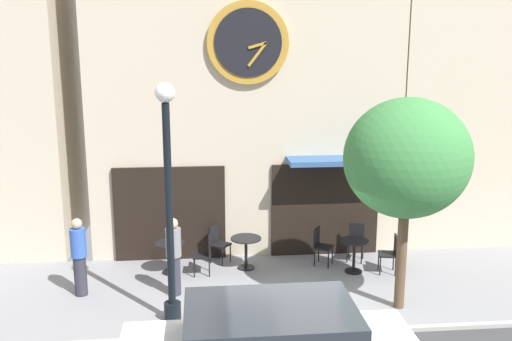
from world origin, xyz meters
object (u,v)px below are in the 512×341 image
(cafe_table_near_curb, at_px, (170,252))
(pedestrian_blue, at_px, (79,256))
(cafe_table_rightmost, at_px, (354,250))
(cafe_chair_facing_wall, at_px, (218,241))
(cafe_chair_mid_row, at_px, (391,251))
(cafe_chair_corner, at_px, (320,243))
(street_tree, at_px, (407,159))
(cafe_table_center_left, at_px, (246,247))
(cafe_chair_curbside, at_px, (205,252))
(cafe_chair_by_entrance, at_px, (356,239))
(street_lamp, at_px, (169,205))
(pedestrian_grey, at_px, (174,256))

(cafe_table_near_curb, xyz_separation_m, pedestrian_blue, (-1.81, -1.02, 0.35))
(cafe_table_near_curb, bearing_deg, cafe_table_rightmost, -4.67)
(cafe_table_near_curb, relative_size, cafe_chair_facing_wall, 0.81)
(cafe_chair_facing_wall, distance_m, pedestrian_blue, 3.32)
(cafe_chair_mid_row, bearing_deg, cafe_chair_corner, 156.71)
(cafe_chair_facing_wall, height_order, cafe_chair_corner, same)
(street_tree, relative_size, cafe_chair_facing_wall, 4.65)
(cafe_table_center_left, distance_m, cafe_chair_curbside, 0.98)
(cafe_table_center_left, height_order, cafe_chair_curbside, cafe_chair_curbside)
(cafe_chair_corner, distance_m, cafe_chair_mid_row, 1.64)
(cafe_chair_curbside, bearing_deg, cafe_chair_by_entrance, 8.81)
(street_lamp, relative_size, cafe_table_rightmost, 5.84)
(street_tree, distance_m, cafe_table_near_curb, 5.70)
(cafe_table_center_left, height_order, cafe_chair_corner, cafe_chair_corner)
(cafe_table_rightmost, xyz_separation_m, cafe_chair_corner, (-0.68, 0.51, 0.01))
(cafe_chair_facing_wall, distance_m, cafe_chair_corner, 2.46)
(cafe_table_rightmost, bearing_deg, pedestrian_blue, -173.62)
(pedestrian_blue, bearing_deg, cafe_chair_curbside, 18.32)
(cafe_table_rightmost, bearing_deg, cafe_chair_curbside, 176.82)
(cafe_chair_facing_wall, height_order, cafe_chair_curbside, same)
(street_lamp, distance_m, pedestrian_blue, 2.76)
(street_tree, xyz_separation_m, cafe_chair_mid_row, (0.40, 1.71, -2.50))
(street_tree, xyz_separation_m, pedestrian_grey, (-4.48, 1.01, -2.16))
(street_lamp, xyz_separation_m, cafe_chair_by_entrance, (4.29, 2.74, -1.75))
(street_lamp, xyz_separation_m, cafe_table_center_left, (1.58, 2.44, -1.75))
(cafe_chair_facing_wall, distance_m, cafe_chair_mid_row, 4.07)
(cafe_table_near_curb, height_order, cafe_chair_facing_wall, cafe_chair_facing_wall)
(cafe_table_center_left, xyz_separation_m, cafe_chair_corner, (1.77, 0.06, -0.00))
(cafe_table_near_curb, height_order, cafe_chair_curbside, cafe_chair_curbside)
(cafe_chair_by_entrance, height_order, pedestrian_grey, pedestrian_grey)
(cafe_chair_curbside, xyz_separation_m, pedestrian_blue, (-2.60, -0.86, 0.33))
(street_tree, height_order, cafe_chair_facing_wall, street_tree)
(cafe_chair_corner, relative_size, pedestrian_grey, 0.54)
(cafe_table_near_curb, xyz_separation_m, cafe_chair_by_entrance, (4.44, 0.41, 0.02))
(cafe_table_near_curb, xyz_separation_m, cafe_table_rightmost, (4.20, -0.34, 0.01))
(cafe_chair_mid_row, bearing_deg, cafe_chair_by_entrance, 123.18)
(cafe_table_rightmost, distance_m, cafe_chair_mid_row, 0.84)
(pedestrian_blue, height_order, pedestrian_grey, same)
(cafe_table_near_curb, xyz_separation_m, pedestrian_grey, (0.15, -1.17, 0.35))
(cafe_chair_curbside, bearing_deg, street_lamp, -106.28)
(cafe_chair_mid_row, bearing_deg, pedestrian_blue, -175.50)
(street_tree, height_order, pedestrian_blue, street_tree)
(cafe_table_center_left, distance_m, cafe_chair_corner, 1.78)
(cafe_table_rightmost, distance_m, pedestrian_grey, 4.15)
(street_lamp, height_order, pedestrian_blue, street_lamp)
(street_lamp, bearing_deg, cafe_table_center_left, 57.01)
(cafe_chair_mid_row, bearing_deg, street_tree, -103.05)
(pedestrian_grey, bearing_deg, cafe_chair_corner, 21.76)
(cafe_table_center_left, relative_size, cafe_table_rightmost, 0.97)
(cafe_table_rightmost, height_order, pedestrian_grey, pedestrian_grey)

